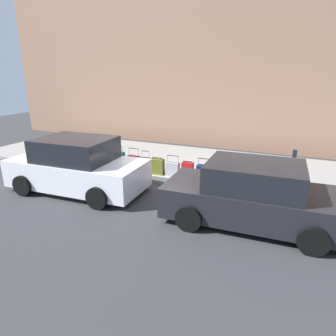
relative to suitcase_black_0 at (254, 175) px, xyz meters
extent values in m
plane|color=#333335|center=(3.17, 0.74, -0.51)|extent=(40.00, 40.00, 0.00)
cube|color=gray|center=(3.17, -1.76, -0.44)|extent=(18.00, 5.00, 0.14)
cube|color=#936B51|center=(3.17, -6.61, 6.16)|extent=(24.00, 3.00, 13.35)
cube|color=black|center=(0.00, 0.00, 0.00)|extent=(0.47, 0.25, 0.74)
cube|color=black|center=(0.00, 0.00, 0.00)|extent=(0.47, 0.06, 0.75)
cylinder|color=gray|center=(-0.20, 0.01, 0.53)|extent=(0.02, 0.02, 0.32)
cylinder|color=gray|center=(0.20, -0.01, 0.53)|extent=(0.02, 0.02, 0.32)
cylinder|color=black|center=(0.00, 0.00, 0.69)|extent=(0.40, 0.04, 0.02)
cylinder|color=black|center=(-0.21, 0.01, -0.35)|extent=(0.04, 0.02, 0.04)
cylinder|color=black|center=(0.21, -0.01, -0.35)|extent=(0.04, 0.02, 0.04)
cube|color=maroon|center=(0.54, 0.08, 0.02)|extent=(0.40, 0.26, 0.77)
cube|color=black|center=(0.54, 0.08, 0.02)|extent=(0.39, 0.07, 0.79)
cylinder|color=gray|center=(0.38, 0.09, 0.42)|extent=(0.02, 0.02, 0.04)
cylinder|color=gray|center=(0.70, 0.07, 0.42)|extent=(0.02, 0.02, 0.04)
cylinder|color=black|center=(0.54, 0.08, 0.44)|extent=(0.32, 0.05, 0.02)
cylinder|color=black|center=(0.37, 0.09, -0.35)|extent=(0.05, 0.02, 0.04)
cylinder|color=black|center=(0.70, 0.07, -0.35)|extent=(0.05, 0.02, 0.04)
cube|color=#0F606B|center=(1.07, 0.04, -0.08)|extent=(0.46, 0.23, 0.58)
cube|color=black|center=(1.07, 0.04, -0.08)|extent=(0.46, 0.06, 0.59)
cylinder|color=gray|center=(0.88, 0.06, 0.31)|extent=(0.02, 0.02, 0.20)
cylinder|color=gray|center=(1.27, 0.03, 0.31)|extent=(0.02, 0.02, 0.20)
cylinder|color=black|center=(1.07, 0.04, 0.41)|extent=(0.39, 0.05, 0.02)
cylinder|color=black|center=(0.87, 0.06, -0.35)|extent=(0.05, 0.02, 0.04)
cylinder|color=black|center=(1.27, 0.03, -0.35)|extent=(0.05, 0.02, 0.04)
cube|color=navy|center=(1.64, 0.04, -0.12)|extent=(0.44, 0.26, 0.51)
cube|color=black|center=(1.64, 0.04, -0.12)|extent=(0.45, 0.05, 0.52)
cylinder|color=gray|center=(1.45, 0.04, 0.26)|extent=(0.02, 0.02, 0.23)
cylinder|color=gray|center=(1.83, 0.04, 0.26)|extent=(0.02, 0.02, 0.23)
cylinder|color=black|center=(1.64, 0.04, 0.37)|extent=(0.38, 0.03, 0.02)
cylinder|color=black|center=(1.44, 0.03, -0.35)|extent=(0.04, 0.02, 0.04)
cylinder|color=black|center=(1.83, 0.04, -0.35)|extent=(0.04, 0.02, 0.04)
cube|color=red|center=(2.17, 0.12, -0.09)|extent=(0.41, 0.23, 0.57)
cube|color=black|center=(2.17, 0.12, -0.09)|extent=(0.41, 0.06, 0.58)
cylinder|color=gray|center=(2.00, 0.11, 0.21)|extent=(0.02, 0.02, 0.04)
cylinder|color=gray|center=(2.34, 0.13, 0.21)|extent=(0.02, 0.02, 0.04)
cylinder|color=black|center=(2.17, 0.12, 0.23)|extent=(0.34, 0.05, 0.02)
cylinder|color=black|center=(2.00, 0.11, -0.35)|extent=(0.05, 0.02, 0.04)
cylinder|color=black|center=(2.35, 0.13, -0.35)|extent=(0.05, 0.02, 0.04)
cube|color=#9EA0A8|center=(2.72, 0.12, -0.12)|extent=(0.47, 0.22, 0.51)
cube|color=black|center=(2.72, 0.12, -0.12)|extent=(0.47, 0.04, 0.52)
cylinder|color=gray|center=(2.52, 0.12, 0.26)|extent=(0.02, 0.02, 0.24)
cylinder|color=gray|center=(2.92, 0.12, 0.26)|extent=(0.02, 0.02, 0.24)
cylinder|color=black|center=(2.72, 0.12, 0.38)|extent=(0.40, 0.03, 0.02)
cylinder|color=black|center=(2.51, 0.12, -0.35)|extent=(0.04, 0.02, 0.04)
cylinder|color=black|center=(2.93, 0.12, -0.35)|extent=(0.04, 0.02, 0.04)
cube|color=#59601E|center=(3.30, 0.13, -0.09)|extent=(0.47, 0.24, 0.57)
cube|color=black|center=(3.30, 0.13, -0.09)|extent=(0.47, 0.05, 0.58)
cylinder|color=gray|center=(3.10, 0.12, 0.22)|extent=(0.02, 0.02, 0.04)
cylinder|color=gray|center=(3.50, 0.13, 0.22)|extent=(0.02, 0.02, 0.04)
cylinder|color=black|center=(3.30, 0.13, 0.24)|extent=(0.40, 0.03, 0.02)
cylinder|color=black|center=(3.10, 0.12, -0.35)|extent=(0.04, 0.02, 0.04)
cylinder|color=black|center=(3.51, 0.13, -0.35)|extent=(0.04, 0.02, 0.04)
cube|color=black|center=(3.82, 0.06, -0.11)|extent=(0.35, 0.19, 0.53)
cube|color=black|center=(3.82, 0.06, -0.11)|extent=(0.35, 0.04, 0.54)
cylinder|color=gray|center=(3.68, 0.05, 0.28)|extent=(0.02, 0.02, 0.26)
cylinder|color=gray|center=(3.96, 0.06, 0.28)|extent=(0.02, 0.02, 0.26)
cylinder|color=black|center=(3.82, 0.06, 0.41)|extent=(0.28, 0.03, 0.02)
cylinder|color=black|center=(3.67, 0.05, -0.35)|extent=(0.04, 0.02, 0.04)
cylinder|color=black|center=(3.97, 0.06, -0.35)|extent=(0.04, 0.02, 0.04)
cube|color=maroon|center=(4.34, 0.00, -0.11)|extent=(0.47, 0.23, 0.52)
cube|color=black|center=(4.34, 0.00, -0.11)|extent=(0.48, 0.05, 0.53)
cylinder|color=gray|center=(4.14, 0.00, 0.30)|extent=(0.02, 0.02, 0.29)
cylinder|color=gray|center=(4.54, -0.01, 0.30)|extent=(0.02, 0.02, 0.29)
cylinder|color=black|center=(4.34, 0.00, 0.44)|extent=(0.41, 0.04, 0.02)
cylinder|color=black|center=(4.13, 0.00, -0.35)|extent=(0.04, 0.02, 0.04)
cylinder|color=black|center=(4.55, -0.01, -0.35)|extent=(0.04, 0.02, 0.04)
cube|color=#0F606B|center=(4.93, 0.13, -0.04)|extent=(0.49, 0.22, 0.66)
cube|color=black|center=(4.93, 0.13, -0.04)|extent=(0.49, 0.06, 0.67)
cylinder|color=gray|center=(4.72, 0.14, 0.39)|extent=(0.02, 0.02, 0.20)
cylinder|color=gray|center=(5.14, 0.12, 0.39)|extent=(0.02, 0.02, 0.20)
cylinder|color=black|center=(4.93, 0.13, 0.49)|extent=(0.42, 0.04, 0.02)
cylinder|color=black|center=(4.72, 0.14, -0.35)|extent=(0.04, 0.02, 0.04)
cylinder|color=black|center=(5.15, 0.12, -0.35)|extent=(0.04, 0.02, 0.04)
cylinder|color=red|center=(5.65, 0.06, -0.06)|extent=(0.20, 0.20, 0.62)
sphere|color=red|center=(5.65, 0.06, 0.30)|extent=(0.21, 0.21, 0.21)
cylinder|color=red|center=(5.80, 0.06, -0.03)|extent=(0.09, 0.10, 0.09)
cylinder|color=red|center=(5.50, 0.06, -0.03)|extent=(0.09, 0.10, 0.09)
cylinder|color=brown|center=(6.23, 0.21, 0.08)|extent=(0.13, 0.13, 0.91)
cylinder|color=slate|center=(-1.10, -0.19, 0.15)|extent=(0.05, 0.05, 1.05)
cube|color=#1E2328|center=(-1.10, -0.19, 0.79)|extent=(0.12, 0.09, 0.22)
cube|color=black|center=(-0.27, 2.20, 0.05)|extent=(4.36, 2.01, 0.76)
cube|color=black|center=(-0.27, 2.20, 0.74)|extent=(2.29, 1.78, 0.62)
cylinder|color=black|center=(1.02, 3.18, -0.19)|extent=(0.65, 0.24, 0.64)
cylinder|color=black|center=(1.09, 1.32, -0.19)|extent=(0.65, 0.24, 0.64)
cylinder|color=black|center=(-1.64, 3.08, -0.19)|extent=(0.65, 0.24, 0.64)
cylinder|color=black|center=(-1.57, 1.22, -0.19)|extent=(0.65, 0.24, 0.64)
cube|color=silver|center=(5.10, 2.20, 0.08)|extent=(4.38, 2.08, 0.84)
cube|color=black|center=(5.10, 2.20, 0.85)|extent=(2.31, 1.83, 0.69)
cylinder|color=black|center=(6.38, 3.21, -0.19)|extent=(0.65, 0.25, 0.64)
cylinder|color=black|center=(6.48, 1.33, -0.19)|extent=(0.65, 0.25, 0.64)
cylinder|color=black|center=(3.73, 3.08, -0.19)|extent=(0.65, 0.25, 0.64)
cylinder|color=black|center=(3.82, 1.19, -0.19)|extent=(0.65, 0.25, 0.64)
camera|label=1|loc=(-1.02, 9.07, 3.05)|focal=31.31mm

